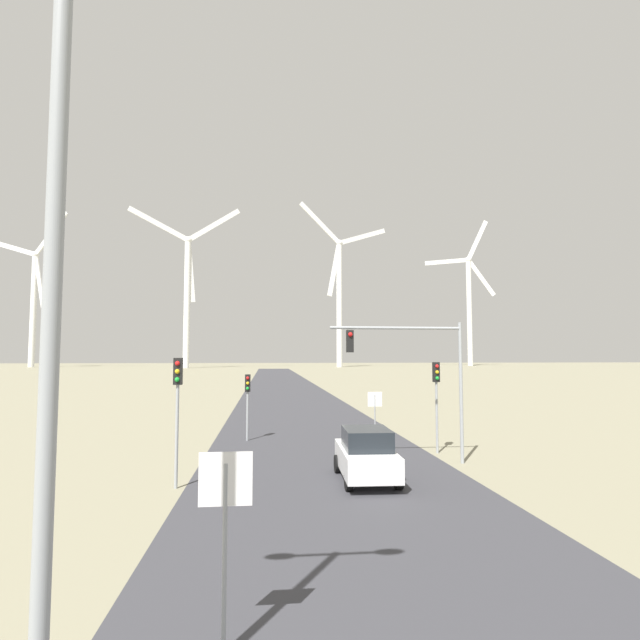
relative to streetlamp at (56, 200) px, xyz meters
The scene contains 13 objects.
road_surface 43.96m from the streetlamp, 84.13° to the left, with size 10.00×240.00×0.01m.
streetlamp is the anchor object (origin of this frame).
stop_sign_near 4.94m from the streetlamp, 60.11° to the left, with size 0.81×0.07×2.94m.
stop_sign_far 24.10m from the streetlamp, 70.01° to the left, with size 0.81×0.07×2.38m.
traffic_light_post_near_left 12.44m from the streetlamp, 94.03° to the left, with size 0.28×0.34×4.31m.
traffic_light_post_near_right 19.80m from the streetlamp, 59.98° to the left, with size 0.28×0.34×4.09m.
traffic_light_post_mid_left 21.54m from the streetlamp, 86.93° to the left, with size 0.28×0.34×3.41m.
traffic_light_mast_overhead 16.98m from the streetlamp, 61.28° to the left, with size 5.52×0.35×5.77m.
car_approaching 14.54m from the streetlamp, 65.64° to the left, with size 1.95×4.16×1.83m.
wind_turbine_far_left 214.86m from the streetlamp, 114.00° to the left, with size 32.74×17.64×58.84m.
wind_turbine_left 178.37m from the streetlamp, 98.54° to the left, with size 37.88×11.80×59.26m.
wind_turbine_center 188.34m from the streetlamp, 80.81° to the left, with size 35.76×10.86×62.85m.
wind_turbine_right 222.31m from the streetlamp, 66.13° to the left, with size 30.47×3.90×63.78m.
Camera 1 is at (-2.34, -0.48, 4.39)m, focal length 28.00 mm.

